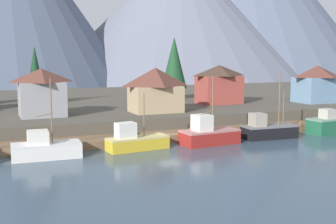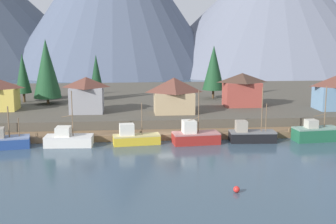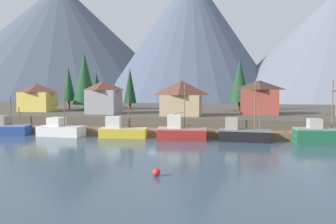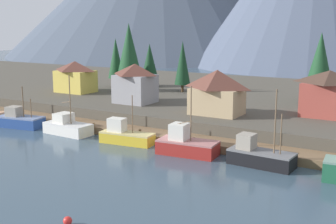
# 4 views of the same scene
# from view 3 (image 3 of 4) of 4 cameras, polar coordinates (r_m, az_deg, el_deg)

# --- Properties ---
(ground_plane) EXTENTS (400.00, 400.00, 1.00)m
(ground_plane) POSITION_cam_3_polar(r_m,az_deg,el_deg) (74.22, 1.56, -2.31)
(ground_plane) COLOR #384C5B
(dock) EXTENTS (80.00, 4.00, 1.60)m
(dock) POSITION_cam_3_polar(r_m,az_deg,el_deg) (56.54, -1.51, -3.27)
(dock) COLOR brown
(dock) RESTS_ON ground_plane
(shoreline_bank) EXTENTS (400.00, 56.00, 2.50)m
(shoreline_bank) POSITION_cam_3_polar(r_m,az_deg,el_deg) (85.86, 2.91, -0.29)
(shoreline_bank) COLOR #4C473D
(shoreline_bank) RESTS_ON ground_plane
(mountain_west_peak) EXTENTS (155.47, 155.47, 72.25)m
(mountain_west_peak) POSITION_cam_3_polar(r_m,az_deg,el_deg) (234.89, -16.85, 10.78)
(mountain_west_peak) COLOR #475160
(mountain_west_peak) RESTS_ON ground_plane
(mountain_central_peak) EXTENTS (89.70, 89.70, 66.06)m
(mountain_central_peak) POSITION_cam_3_polar(r_m,az_deg,el_deg) (181.82, 3.76, 12.00)
(mountain_central_peak) COLOR #4C566B
(mountain_central_peak) RESTS_ON ground_plane
(fishing_boat_blue) EXTENTS (7.50, 4.14, 6.22)m
(fishing_boat_blue) POSITION_cam_3_polar(r_m,az_deg,el_deg) (62.75, -24.70, -2.41)
(fishing_boat_blue) COLOR navy
(fishing_boat_blue) RESTS_ON ground_plane
(fishing_boat_white) EXTENTS (7.21, 3.38, 8.37)m
(fishing_boat_white) POSITION_cam_3_polar(r_m,az_deg,el_deg) (58.16, -16.98, -2.69)
(fishing_boat_white) COLOR silver
(fishing_boat_white) RESTS_ON ground_plane
(fishing_boat_yellow) EXTENTS (7.32, 3.18, 6.40)m
(fishing_boat_yellow) POSITION_cam_3_polar(r_m,az_deg,el_deg) (54.26, -7.55, -3.01)
(fishing_boat_yellow) COLOR gold
(fishing_boat_yellow) RESTS_ON ground_plane
(fishing_boat_red) EXTENTS (7.37, 3.80, 8.23)m
(fishing_boat_red) POSITION_cam_3_polar(r_m,az_deg,el_deg) (51.70, 2.05, -3.18)
(fishing_boat_red) COLOR maroon
(fishing_boat_red) RESTS_ON ground_plane
(fishing_boat_black) EXTENTS (7.24, 3.20, 8.57)m
(fishing_boat_black) POSITION_cam_3_polar(r_m,az_deg,el_deg) (51.41, 11.98, -3.41)
(fishing_boat_black) COLOR black
(fishing_boat_black) RESTS_ON ground_plane
(fishing_boat_green) EXTENTS (7.36, 3.62, 8.64)m
(fishing_boat_green) POSITION_cam_3_polar(r_m,az_deg,el_deg) (52.36, 23.44, -3.41)
(fishing_boat_green) COLOR #1E5B3D
(fishing_boat_green) RESTS_ON ground_plane
(house_tan) EXTENTS (7.39, 5.16, 6.42)m
(house_tan) POSITION_cam_3_polar(r_m,az_deg,el_deg) (64.10, 2.16, 2.33)
(house_tan) COLOR tan
(house_tan) RESTS_ON shoreline_bank
(house_yellow) EXTENTS (7.23, 5.22, 5.93)m
(house_yellow) POSITION_cam_3_polar(r_m,az_deg,el_deg) (81.15, -20.32, 2.24)
(house_yellow) COLOR gold
(house_yellow) RESTS_ON shoreline_bank
(house_grey) EXTENTS (6.18, 5.53, 6.46)m
(house_grey) POSITION_cam_3_polar(r_m,az_deg,el_deg) (70.23, -10.32, 2.42)
(house_grey) COLOR gray
(house_grey) RESTS_ON shoreline_bank
(house_red) EXTENTS (7.26, 5.16, 6.52)m
(house_red) POSITION_cam_3_polar(r_m,az_deg,el_deg) (69.76, 14.49, 2.37)
(house_red) COLOR #9E4238
(house_red) RESTS_ON shoreline_bank
(conifer_near_left) EXTENTS (3.06, 3.06, 9.72)m
(conifer_near_left) POSITION_cam_3_polar(r_m,az_deg,el_deg) (83.68, -6.16, 4.26)
(conifer_near_left) COLOR #4C3823
(conifer_near_left) RESTS_ON shoreline_bank
(conifer_near_right) EXTENTS (3.24, 3.24, 10.07)m
(conifer_near_right) POSITION_cam_3_polar(r_m,az_deg,el_deg) (88.03, -15.74, 4.38)
(conifer_near_right) COLOR #4C3823
(conifer_near_right) RESTS_ON shoreline_bank
(conifer_mid_left) EXTENTS (4.74, 4.74, 11.57)m
(conifer_mid_left) POSITION_cam_3_polar(r_m,az_deg,el_deg) (80.28, 11.47, 5.05)
(conifer_mid_left) COLOR #4C3823
(conifer_mid_left) RESTS_ON shoreline_bank
(conifer_mid_right) EXTENTS (5.54, 5.54, 13.07)m
(conifer_mid_right) POSITION_cam_3_polar(r_m,az_deg,el_deg) (83.36, -13.32, 5.27)
(conifer_mid_right) COLOR #4C3823
(conifer_mid_right) RESTS_ON shoreline_bank
(conifer_back_left) EXTENTS (3.79, 3.79, 8.90)m
(conifer_back_left) POSITION_cam_3_polar(r_m,az_deg,el_deg) (90.65, -11.48, 3.83)
(conifer_back_left) COLOR #4C3823
(conifer_back_left) RESTS_ON shoreline_bank
(channel_buoy) EXTENTS (0.70, 0.70, 0.70)m
(channel_buoy) POSITION_cam_3_polar(r_m,az_deg,el_deg) (30.88, -1.88, -9.67)
(channel_buoy) COLOR red
(channel_buoy) RESTS_ON ground_plane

